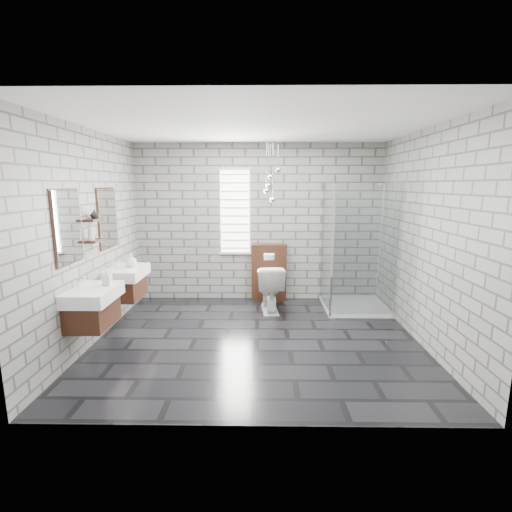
{
  "coord_description": "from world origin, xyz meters",
  "views": [
    {
      "loc": [
        0.06,
        -4.6,
        2.01
      ],
      "look_at": [
        -0.02,
        0.35,
        1.05
      ],
      "focal_mm": 26.0,
      "sensor_mm": 36.0,
      "label": 1
    }
  ],
  "objects_px": {
    "vanity_right": "(124,274)",
    "vanity_left": "(90,296)",
    "cistern_panel": "(269,272)",
    "shower_enclosure": "(351,280)",
    "toilet": "(269,287)"
  },
  "relations": [
    {
      "from": "vanity_right",
      "to": "vanity_left",
      "type": "bearing_deg",
      "value": -90.0
    },
    {
      "from": "vanity_left",
      "to": "cistern_panel",
      "type": "relative_size",
      "value": 1.57
    },
    {
      "from": "vanity_right",
      "to": "cistern_panel",
      "type": "bearing_deg",
      "value": 29.47
    },
    {
      "from": "vanity_right",
      "to": "cistern_panel",
      "type": "distance_m",
      "value": 2.42
    },
    {
      "from": "vanity_left",
      "to": "vanity_right",
      "type": "distance_m",
      "value": 1.08
    },
    {
      "from": "vanity_right",
      "to": "shower_enclosure",
      "type": "xyz_separation_m",
      "value": [
        3.41,
        0.67,
        -0.25
      ]
    },
    {
      "from": "vanity_left",
      "to": "shower_enclosure",
      "type": "bearing_deg",
      "value": 27.1
    },
    {
      "from": "cistern_panel",
      "to": "shower_enclosure",
      "type": "relative_size",
      "value": 0.49
    },
    {
      "from": "vanity_right",
      "to": "cistern_panel",
      "type": "height_order",
      "value": "vanity_right"
    },
    {
      "from": "vanity_right",
      "to": "shower_enclosure",
      "type": "relative_size",
      "value": 0.77
    },
    {
      "from": "shower_enclosure",
      "to": "toilet",
      "type": "relative_size",
      "value": 2.67
    },
    {
      "from": "vanity_left",
      "to": "cistern_panel",
      "type": "bearing_deg",
      "value": 47.17
    },
    {
      "from": "cistern_panel",
      "to": "toilet",
      "type": "bearing_deg",
      "value": -90.0
    },
    {
      "from": "vanity_left",
      "to": "toilet",
      "type": "height_order",
      "value": "vanity_left"
    },
    {
      "from": "cistern_panel",
      "to": "toilet",
      "type": "distance_m",
      "value": 0.55
    }
  ]
}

